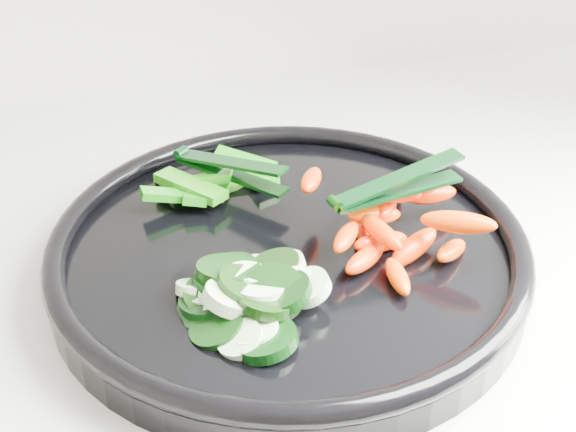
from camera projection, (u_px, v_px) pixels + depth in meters
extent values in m
cylinder|color=black|center=(288.00, 261.00, 0.63)|extent=(0.42, 0.42, 0.02)
torus|color=black|center=(288.00, 242.00, 0.62)|extent=(0.43, 0.43, 0.02)
cylinder|color=black|center=(217.00, 327.00, 0.54)|extent=(0.05, 0.05, 0.02)
cylinder|color=beige|center=(241.00, 340.00, 0.53)|extent=(0.04, 0.04, 0.02)
cylinder|color=black|center=(220.00, 290.00, 0.57)|extent=(0.06, 0.06, 0.03)
cylinder|color=beige|center=(197.00, 289.00, 0.58)|extent=(0.04, 0.04, 0.02)
cylinder|color=black|center=(226.00, 301.00, 0.56)|extent=(0.04, 0.04, 0.02)
cylinder|color=#B6D0A6|center=(223.00, 298.00, 0.57)|extent=(0.05, 0.05, 0.02)
cylinder|color=black|center=(265.00, 340.00, 0.53)|extent=(0.04, 0.05, 0.02)
cylinder|color=beige|center=(254.00, 332.00, 0.54)|extent=(0.04, 0.04, 0.02)
cylinder|color=black|center=(226.00, 273.00, 0.59)|extent=(0.06, 0.06, 0.03)
cylinder|color=#D8F6C5|center=(249.00, 271.00, 0.59)|extent=(0.04, 0.04, 0.02)
cylinder|color=black|center=(210.00, 302.00, 0.56)|extent=(0.06, 0.06, 0.02)
cylinder|color=#D1F2C2|center=(209.00, 295.00, 0.57)|extent=(0.04, 0.04, 0.01)
cylinder|color=black|center=(216.00, 298.00, 0.57)|extent=(0.06, 0.06, 0.02)
cylinder|color=beige|center=(225.00, 305.00, 0.56)|extent=(0.04, 0.04, 0.01)
cylinder|color=black|center=(209.00, 305.00, 0.56)|extent=(0.05, 0.05, 0.03)
cylinder|color=beige|center=(208.00, 302.00, 0.56)|extent=(0.04, 0.04, 0.02)
cylinder|color=black|center=(283.00, 294.00, 0.56)|extent=(0.06, 0.06, 0.03)
cylinder|color=beige|center=(307.00, 287.00, 0.56)|extent=(0.04, 0.04, 0.02)
cylinder|color=black|center=(229.00, 271.00, 0.58)|extent=(0.07, 0.07, 0.02)
cylinder|color=beige|center=(250.00, 276.00, 0.57)|extent=(0.04, 0.04, 0.02)
cylinder|color=black|center=(248.00, 288.00, 0.56)|extent=(0.06, 0.06, 0.03)
cylinder|color=beige|center=(229.00, 299.00, 0.55)|extent=(0.04, 0.04, 0.03)
cylinder|color=black|center=(273.00, 293.00, 0.56)|extent=(0.05, 0.05, 0.03)
cylinder|color=beige|center=(298.00, 286.00, 0.56)|extent=(0.04, 0.04, 0.02)
cylinder|color=black|center=(274.00, 267.00, 0.58)|extent=(0.05, 0.05, 0.02)
cylinder|color=#B3CEA5|center=(286.00, 265.00, 0.58)|extent=(0.03, 0.03, 0.02)
cylinder|color=black|center=(266.00, 301.00, 0.55)|extent=(0.06, 0.06, 0.02)
cylinder|color=beige|center=(259.00, 292.00, 0.56)|extent=(0.05, 0.05, 0.02)
ellipsoid|color=#FF2B00|center=(413.00, 248.00, 0.61)|extent=(0.05, 0.04, 0.03)
ellipsoid|color=#FF2100|center=(365.00, 259.00, 0.60)|extent=(0.05, 0.04, 0.02)
ellipsoid|color=#E34B00|center=(398.00, 276.00, 0.58)|extent=(0.02, 0.04, 0.02)
ellipsoid|color=#FC5400|center=(371.00, 218.00, 0.65)|extent=(0.03, 0.05, 0.03)
ellipsoid|color=#DE5300|center=(451.00, 251.00, 0.61)|extent=(0.04, 0.04, 0.03)
ellipsoid|color=#FF0D00|center=(363.00, 228.00, 0.63)|extent=(0.02, 0.04, 0.02)
ellipsoid|color=#F02700|center=(381.00, 242.00, 0.62)|extent=(0.05, 0.03, 0.03)
ellipsoid|color=#ED2800|center=(394.00, 189.00, 0.68)|extent=(0.03, 0.05, 0.02)
ellipsoid|color=#EF4F00|center=(346.00, 237.00, 0.60)|extent=(0.04, 0.05, 0.02)
ellipsoid|color=#EC3800|center=(386.00, 206.00, 0.64)|extent=(0.04, 0.05, 0.02)
ellipsoid|color=#DC5800|center=(381.00, 232.00, 0.60)|extent=(0.03, 0.05, 0.02)
ellipsoid|color=#F24000|center=(374.00, 215.00, 0.62)|extent=(0.05, 0.02, 0.02)
ellipsoid|color=#E91000|center=(432.00, 194.00, 0.65)|extent=(0.05, 0.03, 0.02)
ellipsoid|color=#FF2700|center=(393.00, 192.00, 0.63)|extent=(0.05, 0.04, 0.03)
ellipsoid|color=#E64900|center=(311.00, 180.00, 0.64)|extent=(0.03, 0.05, 0.02)
ellipsoid|color=#F86300|center=(393.00, 194.00, 0.62)|extent=(0.05, 0.03, 0.02)
ellipsoid|color=#FF5F00|center=(458.00, 222.00, 0.59)|extent=(0.06, 0.05, 0.03)
cube|color=#16700A|center=(220.00, 188.00, 0.69)|extent=(0.04, 0.06, 0.02)
cube|color=#1C6709|center=(217.00, 185.00, 0.70)|extent=(0.06, 0.03, 0.02)
cube|color=#1A6709|center=(254.00, 175.00, 0.71)|extent=(0.04, 0.06, 0.02)
cube|color=#196A0A|center=(229.00, 184.00, 0.70)|extent=(0.06, 0.03, 0.02)
cube|color=#16690A|center=(173.00, 186.00, 0.70)|extent=(0.03, 0.05, 0.01)
cube|color=#136609|center=(198.00, 191.00, 0.69)|extent=(0.03, 0.07, 0.03)
cube|color=#22710A|center=(204.00, 180.00, 0.68)|extent=(0.05, 0.03, 0.02)
cube|color=#16690A|center=(168.00, 195.00, 0.66)|extent=(0.05, 0.02, 0.02)
cube|color=#25730B|center=(191.00, 186.00, 0.68)|extent=(0.06, 0.06, 0.01)
cube|color=#136F0A|center=(245.00, 162.00, 0.71)|extent=(0.06, 0.05, 0.02)
cylinder|color=black|center=(335.00, 203.00, 0.59)|extent=(0.01, 0.01, 0.01)
cube|color=black|center=(398.00, 191.00, 0.61)|extent=(0.11, 0.04, 0.00)
cube|color=black|center=(399.00, 178.00, 0.61)|extent=(0.11, 0.04, 0.02)
cylinder|color=black|center=(181.00, 152.00, 0.70)|extent=(0.01, 0.01, 0.01)
cube|color=black|center=(231.00, 174.00, 0.68)|extent=(0.08, 0.09, 0.00)
cube|color=black|center=(230.00, 163.00, 0.67)|extent=(0.08, 0.09, 0.02)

